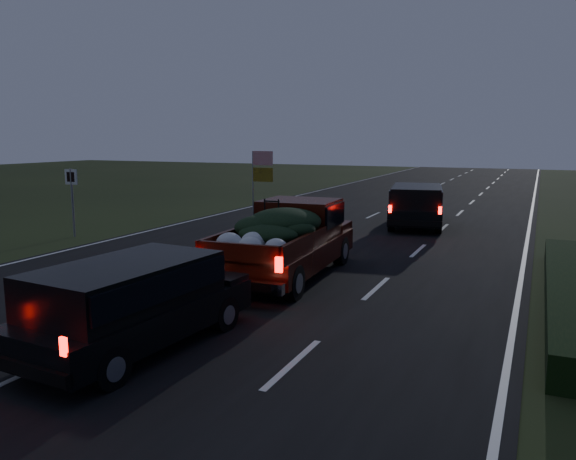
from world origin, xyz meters
The scene contains 7 objects.
ground centered at (0.00, 0.00, 0.00)m, with size 120.00×120.00×0.00m, color black.
road_asphalt centered at (0.00, 0.00, 0.01)m, with size 14.00×120.00×0.02m, color black.
hedge_row centered at (7.80, 3.00, 0.30)m, with size 1.00×10.00×0.60m, color black.
route_sign centered at (-8.50, 5.00, 1.66)m, with size 0.55×0.08×2.50m.
pickup_truck centered at (1.11, 2.75, 1.09)m, with size 2.43×5.67×2.92m.
lead_suv centered at (2.50, 12.38, 1.04)m, with size 2.81×5.05×1.37m.
rear_suv centered at (0.85, -3.06, 0.96)m, with size 2.17×4.53×1.27m.
Camera 1 is at (7.04, -10.33, 3.61)m, focal length 35.00 mm.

